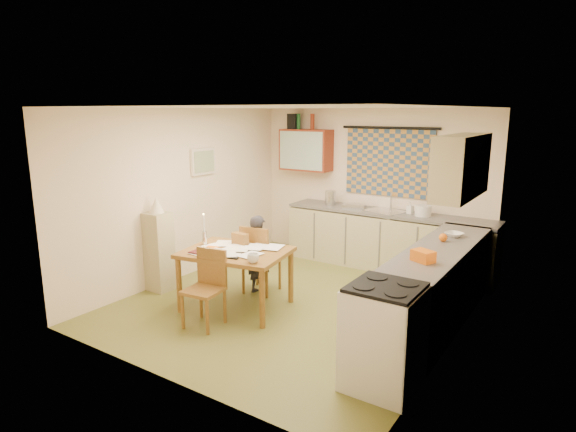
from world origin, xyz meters
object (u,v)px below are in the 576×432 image
Objects in this scene: counter_back at (387,241)px; chair_far at (261,271)px; counter_right at (434,289)px; shelf_stand at (159,252)px; person at (258,255)px; dining_table at (236,279)px; stove at (384,337)px.

chair_far is at bearing -118.68° from counter_back.
shelf_stand is (-3.54, -0.94, 0.10)m from counter_right.
counter_right is 2.68× the size of person.
chair_far is (-1.05, -1.92, -0.16)m from counter_back.
dining_table is (-2.26, -0.82, -0.07)m from counter_right.
stove reaches higher than chair_far.
counter_right is at bearing 14.80° from shelf_stand.
shelf_stand reaches higher than dining_table.
counter_back reaches higher than dining_table.
person reaches higher than counter_back.
person is at bearing -117.50° from counter_back.
counter_right is 3.66m from shelf_stand.
shelf_stand is (-1.28, -0.11, 0.17)m from dining_table.
chair_far is at bearing 151.12° from stove.
shelf_stand reaches higher than counter_back.
counter_back is 2.33× the size of dining_table.
stove is at bearing 145.00° from chair_far.
shelf_stand is (-1.24, -0.63, 0.00)m from person.
chair_far reaches higher than counter_right.
counter_back is 2.71m from dining_table.
chair_far is at bearing 29.91° from shelf_stand.
shelf_stand reaches higher than chair_far.
counter_back is 2.25m from person.
counter_right is 2.32m from person.
stove reaches higher than counter_back.
dining_table is at bearing -159.96° from counter_right.
chair_far is 1.44m from shelf_stand.
chair_far is (-2.31, -0.23, -0.16)m from counter_right.
person is (-1.04, -1.99, 0.10)m from counter_back.
shelf_stand reaches higher than stove.
person is at bearing 93.86° from chair_far.
counter_back is 2.99× the size of shelf_stand.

